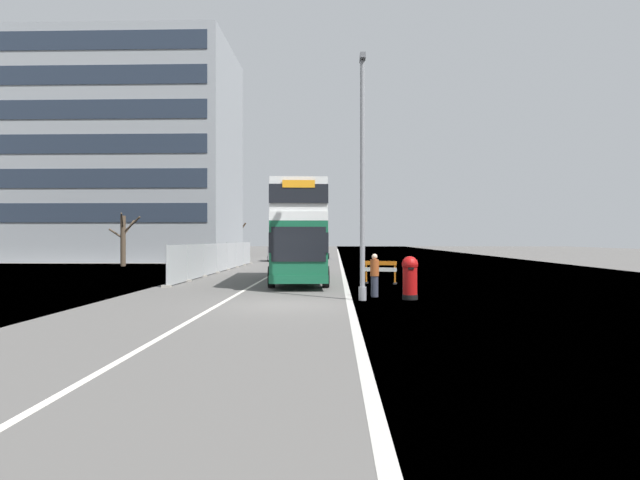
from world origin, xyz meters
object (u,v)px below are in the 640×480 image
object	(u,v)px
red_pillar_postbox	(410,276)
pedestrian_at_kerb	(375,275)
car_oncoming_near	(307,254)
car_receding_mid	(279,250)
double_decker_bus	(299,232)
lamppost_foreground	(363,184)
roadworks_barrier	(380,270)
car_receding_far	(320,249)

from	to	relation	value
red_pillar_postbox	pedestrian_at_kerb	size ratio (longest dim) A/B	0.96
car_oncoming_near	car_receding_mid	distance (m)	10.05
car_oncoming_near	car_receding_mid	world-z (taller)	car_receding_mid
double_decker_bus	car_oncoming_near	xyz separation A→B (m)	(-0.39, 16.23, -1.66)
double_decker_bus	car_oncoming_near	size ratio (longest dim) A/B	2.70
lamppost_foreground	pedestrian_at_kerb	xyz separation A→B (m)	(0.53, 1.16, -3.41)
roadworks_barrier	car_receding_mid	size ratio (longest dim) A/B	0.39
car_receding_far	pedestrian_at_kerb	distance (m)	39.09
roadworks_barrier	car_oncoming_near	distance (m)	17.86
lamppost_foreground	car_oncoming_near	bearing A→B (deg)	97.69
double_decker_bus	car_oncoming_near	world-z (taller)	double_decker_bus
red_pillar_postbox	car_receding_mid	xyz separation A→B (m)	(-8.48, 33.51, 0.19)
red_pillar_postbox	car_receding_mid	world-z (taller)	car_receding_mid
red_pillar_postbox	car_receding_mid	distance (m)	34.56
red_pillar_postbox	roadworks_barrier	xyz separation A→B (m)	(-0.51, 6.78, -0.17)
car_receding_mid	car_receding_far	size ratio (longest dim) A/B	1.08
roadworks_barrier	car_oncoming_near	world-z (taller)	car_oncoming_near
lamppost_foreground	car_oncoming_near	size ratio (longest dim) A/B	2.25
roadworks_barrier	lamppost_foreground	bearing A→B (deg)	-100.06
car_oncoming_near	car_receding_mid	size ratio (longest dim) A/B	0.94
lamppost_foreground	roadworks_barrier	size ratio (longest dim) A/B	5.46
lamppost_foreground	car_receding_mid	bearing A→B (deg)	101.17
roadworks_barrier	double_decker_bus	bearing A→B (deg)	166.05
car_oncoming_near	pedestrian_at_kerb	bearing A→B (deg)	-80.66
red_pillar_postbox	lamppost_foreground	bearing A→B (deg)	-167.86
roadworks_barrier	car_oncoming_near	xyz separation A→B (m)	(-4.57, 17.27, 0.24)
double_decker_bus	roadworks_barrier	xyz separation A→B (m)	(4.18, -1.04, -1.90)
red_pillar_postbox	car_oncoming_near	distance (m)	24.57
double_decker_bus	roadworks_barrier	distance (m)	4.71
car_receding_mid	car_receding_far	xyz separation A→B (m)	(3.98, 6.22, -0.03)
lamppost_foreground	car_receding_mid	xyz separation A→B (m)	(-6.69, 33.89, -3.18)
roadworks_barrier	car_receding_mid	distance (m)	27.89
lamppost_foreground	car_receding_mid	world-z (taller)	lamppost_foreground
double_decker_bus	lamppost_foreground	size ratio (longest dim) A/B	1.20
pedestrian_at_kerb	roadworks_barrier	bearing A→B (deg)	82.95
lamppost_foreground	car_oncoming_near	distance (m)	24.87
car_receding_far	car_receding_mid	bearing A→B (deg)	-122.57
lamppost_foreground	car_oncoming_near	world-z (taller)	lamppost_foreground
roadworks_barrier	car_receding_far	world-z (taller)	car_receding_far
double_decker_bus	lamppost_foreground	world-z (taller)	lamppost_foreground
lamppost_foreground	car_receding_far	world-z (taller)	lamppost_foreground
car_receding_far	pedestrian_at_kerb	size ratio (longest dim) A/B	2.35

